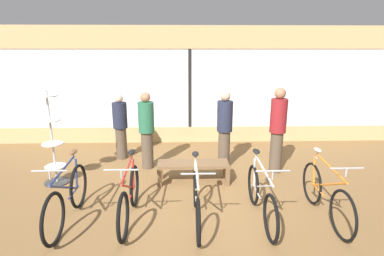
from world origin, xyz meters
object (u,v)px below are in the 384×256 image
Objects in this scene: customer_near_rack at (278,128)px; customer_near_bench at (147,129)px; accessory_rack at (53,147)px; bicycle_far_right at (325,194)px; customer_mid_floor at (224,127)px; bicycle_far_left at (67,198)px; bicycle_right at (261,196)px; display_bench at (193,166)px; bicycle_left at (129,197)px; customer_by_window at (120,125)px; bicycle_center at (196,199)px.

customer_near_rack reaches higher than customer_near_bench.
accessory_rack is 1.01× the size of customer_near_rack.
customer_mid_floor is (-1.29, 2.20, 0.53)m from bicycle_far_right.
bicycle_right is at bearing 0.13° from bicycle_far_left.
bicycle_far_right is 2.43m from display_bench.
display_bench is at bearing -164.62° from customer_near_rack.
bicycle_left is at bearing 179.60° from bicycle_far_right.
accessory_rack reaches higher than bicycle_far_left.
customer_by_window reaches higher than display_bench.
bicycle_left is at bearing -146.83° from customer_near_rack.
bicycle_far_left is 4.23m from customer_near_rack.
customer_mid_floor is at bearing 72.35° from bicycle_center.
customer_by_window is (0.25, 2.82, 0.42)m from bicycle_far_left.
customer_near_rack reaches higher than display_bench.
customer_mid_floor is at bearing 97.25° from bicycle_right.
display_bench is 1.39m from customer_near_bench.
customer_mid_floor is at bearing -14.16° from customer_by_window.
bicycle_right is (2.95, 0.01, -0.02)m from bicycle_far_left.
bicycle_left is 1.07× the size of customer_by_window.
bicycle_left is 0.92× the size of customer_near_rack.
customer_near_rack is 2.81m from customer_near_bench.
bicycle_left is at bearing -128.66° from customer_mid_floor.
customer_near_rack is 1.16× the size of customer_by_window.
accessory_rack is at bearing -126.54° from customer_by_window.
bicycle_far_left is 2.39m from display_bench.
accessory_rack is 3.53m from customer_mid_floor.
customer_near_rack reaches higher than bicycle_far_right.
bicycle_left is 2.21m from customer_near_bench.
bicycle_far_right is at bearing -16.79° from accessory_rack.
bicycle_left is (0.92, 0.03, -0.02)m from bicycle_far_left.
customer_near_rack reaches higher than bicycle_far_left.
customer_near_bench is at bearing -178.98° from customer_mid_floor.
customer_mid_floor is (2.67, 2.21, 0.53)m from bicycle_far_left.
customer_mid_floor is (1.74, 2.18, 0.54)m from bicycle_left.
customer_mid_floor is (0.72, 2.26, 0.55)m from bicycle_center.
bicycle_right is 1.02× the size of customer_near_bench.
accessory_rack is at bearing 140.34° from bicycle_left.
customer_by_window is (1.03, 1.38, 0.07)m from accessory_rack.
bicycle_far_left is 1.02× the size of customer_near_bench.
accessory_rack reaches higher than bicycle_center.
bicycle_right is (2.02, -0.02, -0.00)m from bicycle_left.
bicycle_left is 1.70m from display_bench.
customer_near_bench reaches higher than bicycle_left.
accessory_rack is at bearing -174.46° from customer_near_rack.
display_bench is 0.77× the size of customer_near_rack.
customer_by_window is (-3.70, 2.81, 0.42)m from bicycle_far_right.
bicycle_far_right is 1.11× the size of customer_by_window.
accessory_rack is (-0.77, 1.44, 0.35)m from bicycle_far_left.
accessory_rack is at bearing 151.40° from bicycle_center.
customer_near_bench is (0.70, -0.64, 0.08)m from customer_by_window.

